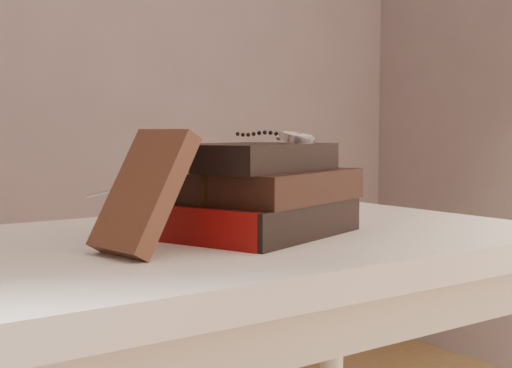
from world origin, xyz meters
TOP-DOWN VIEW (x-y plane):
  - table at (0.00, 0.35)m, footprint 1.00×0.60m
  - book_stack at (0.06, 0.31)m, footprint 0.32×0.26m
  - journal at (-0.16, 0.27)m, footprint 0.12×0.12m
  - pocket_watch at (0.13, 0.33)m, footprint 0.07×0.16m
  - eyeglasses at (-0.07, 0.36)m, footprint 0.15×0.16m

SIDE VIEW (x-z plane):
  - table at x=0.00m, z-range 0.28..1.03m
  - book_stack at x=0.06m, z-range 0.75..0.88m
  - eyeglasses at x=-0.07m, z-range 0.80..0.85m
  - journal at x=-0.16m, z-range 0.75..0.90m
  - pocket_watch at x=0.13m, z-range 0.88..0.90m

